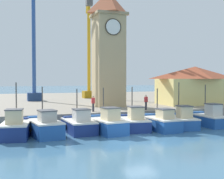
{
  "coord_description": "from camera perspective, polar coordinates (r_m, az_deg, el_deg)",
  "views": [
    {
      "loc": [
        -9.65,
        -21.74,
        4.83
      ],
      "look_at": [
        1.1,
        9.75,
        3.5
      ],
      "focal_mm": 50.0,
      "sensor_mm": 36.0,
      "label": 1
    }
  ],
  "objects": [
    {
      "name": "ground_plane",
      "position": [
        24.27,
        5.05,
        -9.2
      ],
      "size": [
        300.0,
        300.0,
        0.0
      ],
      "primitive_type": "plane",
      "color": "teal"
    },
    {
      "name": "quay_wharf",
      "position": [
        50.6,
        -7.79,
        -2.48
      ],
      "size": [
        120.0,
        40.0,
        1.28
      ],
      "primitive_type": "cube",
      "color": "gray",
      "rests_on": "ground"
    },
    {
      "name": "fishing_boat_far_left",
      "position": [
        26.06,
        -17.21,
        -6.7
      ],
      "size": [
        2.71,
        4.53,
        4.4
      ],
      "color": "navy",
      "rests_on": "ground"
    },
    {
      "name": "fishing_boat_left_outer",
      "position": [
        26.27,
        -12.23,
        -6.61
      ],
      "size": [
        2.76,
        5.08,
        4.03
      ],
      "color": "#2356A8",
      "rests_on": "ground"
    },
    {
      "name": "fishing_boat_left_inner",
      "position": [
        27.31,
        -6.06,
        -6.36
      ],
      "size": [
        2.43,
        4.59,
        3.79
      ],
      "color": "navy",
      "rests_on": "ground"
    },
    {
      "name": "fishing_boat_mid_left",
      "position": [
        27.06,
        -1.0,
        -6.31
      ],
      "size": [
        2.79,
        4.82,
        3.9
      ],
      "color": "#2356A8",
      "rests_on": "ground"
    },
    {
      "name": "fishing_boat_center",
      "position": [
        28.64,
        4.0,
        -5.93
      ],
      "size": [
        2.57,
        4.49,
        3.93
      ],
      "color": "navy",
      "rests_on": "ground"
    },
    {
      "name": "fishing_boat_mid_right",
      "position": [
        28.85,
        8.86,
        -5.93
      ],
      "size": [
        2.3,
        4.58,
        3.78
      ],
      "color": "#2356A8",
      "rests_on": "ground"
    },
    {
      "name": "fishing_boat_right_inner",
      "position": [
        30.57,
        12.53,
        -5.5
      ],
      "size": [
        2.64,
        4.77,
        4.32
      ],
      "color": "#2356A8",
      "rests_on": "ground"
    },
    {
      "name": "fishing_boat_right_outer",
      "position": [
        32.25,
        17.29,
        -5.08
      ],
      "size": [
        2.15,
        4.37,
        4.07
      ],
      "color": "#2356A8",
      "rests_on": "ground"
    },
    {
      "name": "clock_tower",
      "position": [
        38.12,
        -0.65,
        7.92
      ],
      "size": [
        3.85,
        3.85,
        15.46
      ],
      "color": "tan",
      "rests_on": "quay_wharf"
    },
    {
      "name": "warehouse_right",
      "position": [
        42.46,
        14.89,
        0.84
      ],
      "size": [
        9.61,
        5.41,
        4.93
      ],
      "color": "#E5D17A",
      "rests_on": "quay_wharf"
    },
    {
      "name": "port_crane_near",
      "position": [
        48.58,
        -14.17,
        7.69
      ],
      "size": [
        2.0,
        10.03,
        21.47
      ],
      "color": "navy",
      "rests_on": "quay_wharf"
    },
    {
      "name": "port_crane_far",
      "position": [
        53.4,
        -4.26,
        6.49
      ],
      "size": [
        2.76,
        9.54,
        19.82
      ],
      "color": "#976E11",
      "rests_on": "quay_wharf"
    },
    {
      "name": "dock_worker_near_tower",
      "position": [
        33.93,
        6.24,
        -2.29
      ],
      "size": [
        0.34,
        0.22,
        1.62
      ],
      "color": "#33333D",
      "rests_on": "quay_wharf"
    },
    {
      "name": "dock_worker_along_quay",
      "position": [
        32.09,
        -3.46,
        -2.55
      ],
      "size": [
        0.34,
        0.22,
        1.62
      ],
      "color": "#33333D",
      "rests_on": "quay_wharf"
    }
  ]
}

